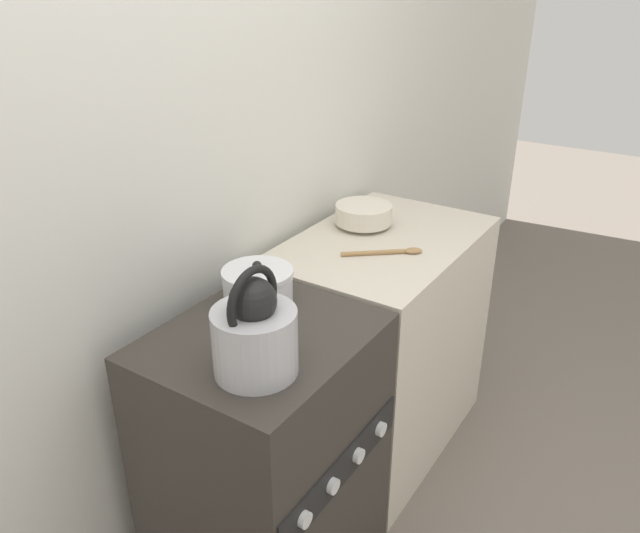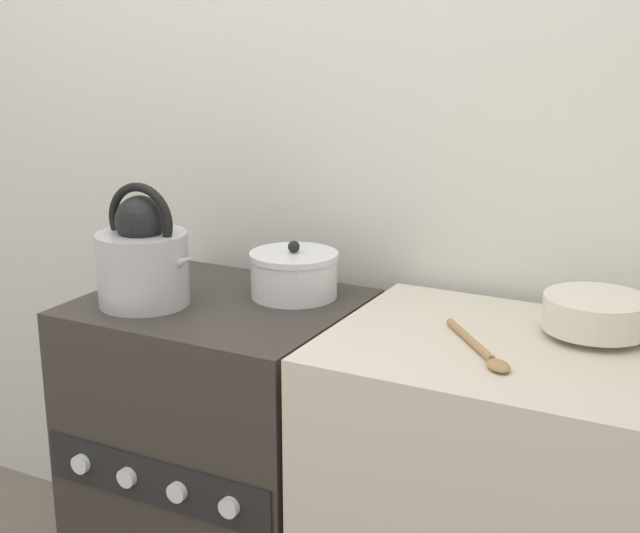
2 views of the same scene
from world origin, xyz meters
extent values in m
cube|color=silver|center=(0.00, 0.64, 1.25)|extent=(7.00, 0.06, 2.50)
cube|color=#332D28|center=(0.00, 0.26, 0.44)|extent=(0.61, 0.52, 0.88)
cube|color=black|center=(0.00, 0.00, 0.55)|extent=(0.59, 0.01, 0.11)
cylinder|color=silver|center=(-0.20, -0.01, 0.55)|extent=(0.04, 0.02, 0.04)
cylinder|color=silver|center=(-0.07, -0.01, 0.55)|extent=(0.04, 0.02, 0.04)
cylinder|color=silver|center=(0.07, -0.01, 0.55)|extent=(0.04, 0.02, 0.04)
cylinder|color=silver|center=(0.20, -0.01, 0.55)|extent=(0.04, 0.02, 0.04)
cylinder|color=#B2B2B7|center=(-0.14, 0.17, 0.97)|extent=(0.21, 0.21, 0.17)
sphere|color=black|center=(-0.14, 0.17, 1.08)|extent=(0.11, 0.11, 0.11)
torus|color=black|center=(-0.14, 0.17, 1.08)|extent=(0.17, 0.02, 0.17)
cone|color=#B2B2B7|center=(-0.04, 0.17, 0.99)|extent=(0.10, 0.05, 0.08)
cylinder|color=silver|center=(0.14, 0.37, 0.93)|extent=(0.20, 0.20, 0.09)
cylinder|color=silver|center=(0.14, 0.37, 0.98)|extent=(0.21, 0.21, 0.01)
sphere|color=black|center=(0.14, 0.37, 1.00)|extent=(0.03, 0.03, 0.03)
cylinder|color=beige|center=(0.82, 0.41, 0.90)|extent=(0.10, 0.10, 0.02)
cylinder|color=beige|center=(0.82, 0.41, 0.94)|extent=(0.21, 0.21, 0.07)
cylinder|color=#A37A4C|center=(0.61, 0.25, 0.90)|extent=(0.15, 0.18, 0.02)
ellipsoid|color=#A37A4C|center=(0.70, 0.14, 0.90)|extent=(0.07, 0.07, 0.02)
camera|label=1|loc=(-1.11, -0.65, 1.77)|focal=35.00mm
camera|label=2|loc=(1.11, -1.36, 1.52)|focal=50.00mm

